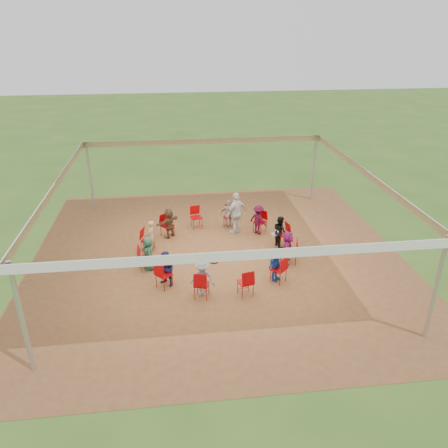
{
  "coord_description": "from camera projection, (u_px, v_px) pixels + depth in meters",
  "views": [
    {
      "loc": [
        -1.43,
        -13.55,
        7.61
      ],
      "look_at": [
        0.27,
        0.3,
        1.13
      ],
      "focal_mm": 35.0,
      "sensor_mm": 36.0,
      "label": 1
    }
  ],
  "objects": [
    {
      "name": "chair_0",
      "position": [
        283.0,
        234.0,
        16.18
      ],
      "size": [
        0.52,
        0.51,
        0.9
      ],
      "primitive_type": null,
      "rotation": [
        0.0,
        0.0,
        1.8
      ],
      "color": "#9F0104",
      "rests_on": "ground"
    },
    {
      "name": "chair_9",
      "position": [
        246.0,
        282.0,
        13.19
      ],
      "size": [
        0.51,
        0.52,
        0.9
      ],
      "primitive_type": null,
      "rotation": [
        0.0,
        0.0,
        0.23
      ],
      "color": "#9F0104",
      "rests_on": "ground"
    },
    {
      "name": "person_seated_1",
      "position": [
        258.0,
        220.0,
        17.02
      ],
      "size": [
        0.8,
        0.82,
        1.18
      ],
      "primitive_type": "imported",
      "rotation": [
        0.0,
        0.0,
        2.32
      ],
      "color": "#3D071C",
      "rests_on": "ground"
    },
    {
      "name": "dirt_patch",
      "position": [
        218.0,
        256.0,
        15.56
      ],
      "size": [
        13.0,
        13.0,
        0.0
      ],
      "primitive_type": "plane",
      "color": "brown",
      "rests_on": "ground"
    },
    {
      "name": "chair_11",
      "position": [
        291.0,
        251.0,
        14.98
      ],
      "size": [
        0.54,
        0.53,
        0.9
      ],
      "primitive_type": null,
      "rotation": [
        0.0,
        0.0,
        1.28
      ],
      "color": "#9F0104",
      "rests_on": "ground"
    },
    {
      "name": "person_seated_7",
      "position": [
        202.0,
        278.0,
        13.13
      ],
      "size": [
        0.84,
        0.58,
        1.18
      ],
      "primitive_type": "imported",
      "rotation": [
        0.0,
        0.0,
        -0.29
      ],
      "color": "gray",
      "rests_on": "ground"
    },
    {
      "name": "chair_2",
      "position": [
        229.0,
        216.0,
        17.67
      ],
      "size": [
        0.53,
        0.54,
        0.9
      ],
      "primitive_type": null,
      "rotation": [
        0.0,
        0.0,
        2.85
      ],
      "color": "#9F0104",
      "rests_on": "ground"
    },
    {
      "name": "person_seated_3",
      "position": [
        169.0,
        223.0,
        16.74
      ],
      "size": [
        1.08,
        1.05,
        1.18
      ],
      "primitive_type": "imported",
      "rotation": [
        0.0,
        0.0,
        -2.39
      ],
      "color": "brown",
      "rests_on": "ground"
    },
    {
      "name": "chair_8",
      "position": [
        202.0,
        285.0,
        13.08
      ],
      "size": [
        0.53,
        0.54,
        0.9
      ],
      "primitive_type": null,
      "rotation": [
        0.0,
        0.0,
        -0.29
      ],
      "color": "#9F0104",
      "rests_on": "ground"
    },
    {
      "name": "cable_coil",
      "position": [
        214.0,
        262.0,
        15.19
      ],
      "size": [
        0.37,
        0.37,
        0.03
      ],
      "rotation": [
        0.0,
        0.0,
        0.3
      ],
      "color": "black",
      "rests_on": "ground"
    },
    {
      "name": "chair_5",
      "position": [
        148.0,
        240.0,
        15.77
      ],
      "size": [
        0.54,
        0.53,
        0.9
      ],
      "primitive_type": null,
      "rotation": [
        0.0,
        0.0,
        -1.87
      ],
      "color": "#9F0104",
      "rests_on": "ground"
    },
    {
      "name": "chair_6",
      "position": [
        145.0,
        258.0,
        14.58
      ],
      "size": [
        0.52,
        0.51,
        0.9
      ],
      "primitive_type": null,
      "rotation": [
        0.0,
        0.0,
        -1.34
      ],
      "color": "#9F0104",
      "rests_on": "ground"
    },
    {
      "name": "chair_4",
      "position": [
        167.0,
        226.0,
        16.87
      ],
      "size": [
        0.61,
        0.61,
        0.9
      ],
      "primitive_type": null,
      "rotation": [
        0.0,
        0.0,
        -2.39
      ],
      "color": "#9F0104",
      "rests_on": "ground"
    },
    {
      "name": "person_seated_4",
      "position": [
        151.0,
        236.0,
        15.69
      ],
      "size": [
        0.4,
        0.49,
        1.18
      ],
      "primitive_type": "imported",
      "rotation": [
        0.0,
        0.0,
        -1.87
      ],
      "color": "tan",
      "rests_on": "ground"
    },
    {
      "name": "person_seated_5",
      "position": [
        148.0,
        253.0,
        14.55
      ],
      "size": [
        0.45,
        0.64,
        1.18
      ],
      "primitive_type": "imported",
      "rotation": [
        0.0,
        0.0,
        -1.34
      ],
      "color": "#265137",
      "rests_on": "ground"
    },
    {
      "name": "person_seated_2",
      "position": [
        229.0,
        214.0,
        17.5
      ],
      "size": [
        0.77,
        0.54,
        1.18
      ],
      "primitive_type": "imported",
      "rotation": [
        0.0,
        0.0,
        2.85
      ],
      "color": "#A8A293",
      "rests_on": "ground"
    },
    {
      "name": "person_seated_6",
      "position": [
        166.0,
        269.0,
        13.61
      ],
      "size": [
        0.63,
        0.64,
        1.18
      ],
      "primitive_type": "imported",
      "rotation": [
        0.0,
        0.0,
        -0.82
      ],
      "color": "#1B1843",
      "rests_on": "ground"
    },
    {
      "name": "chair_10",
      "position": [
        279.0,
        269.0,
        13.88
      ],
      "size": [
        0.61,
        0.61,
        0.9
      ],
      "primitive_type": null,
      "rotation": [
        0.0,
        0.0,
        0.75
      ],
      "color": "#9F0104",
      "rests_on": "ground"
    },
    {
      "name": "laptop",
      "position": [
        276.0,
        233.0,
        16.04
      ],
      "size": [
        0.29,
        0.33,
        0.2
      ],
      "rotation": [
        0.0,
        0.0,
        1.8
      ],
      "color": "#B7B7BC",
      "rests_on": "ground"
    },
    {
      "name": "standing_person",
      "position": [
        236.0,
        213.0,
        16.96
      ],
      "size": [
        1.1,
        0.97,
        1.69
      ],
      "primitive_type": "imported",
      "rotation": [
        0.0,
        0.0,
        3.73
      ],
      "color": "silver",
      "rests_on": "ground"
    },
    {
      "name": "tent",
      "position": [
        217.0,
        194.0,
        14.57
      ],
      "size": [
        10.33,
        10.33,
        3.0
      ],
      "color": "#B2B2B7",
      "rests_on": "ground"
    },
    {
      "name": "person_seated_9",
      "position": [
        288.0,
        247.0,
        14.93
      ],
      "size": [
        0.71,
        1.17,
        1.18
      ],
      "primitive_type": "imported",
      "rotation": [
        0.0,
        0.0,
        1.28
      ],
      "color": "#8E1E67",
      "rests_on": "ground"
    },
    {
      "name": "person_seated_8",
      "position": [
        276.0,
        264.0,
        13.89
      ],
      "size": [
        0.75,
        0.73,
        1.18
      ],
      "primitive_type": "imported",
      "rotation": [
        0.0,
        0.0,
        0.75
      ],
      "color": "#1F3E98",
      "rests_on": "ground"
    },
    {
      "name": "chair_1",
      "position": [
        260.0,
        222.0,
        17.16
      ],
      "size": [
        0.61,
        0.61,
        0.9
      ],
      "primitive_type": null,
      "rotation": [
        0.0,
        0.0,
        2.32
      ],
      "color": "#9F0104",
      "rests_on": "ground"
    },
    {
      "name": "ground",
      "position": [
        218.0,
        256.0,
        15.57
      ],
      "size": [
        80.0,
        80.0,
        0.0
      ],
      "primitive_type": "plane",
      "color": "#345A1C",
      "rests_on": "ground"
    },
    {
      "name": "chair_3",
      "position": [
        196.0,
        218.0,
        17.56
      ],
      "size": [
        0.51,
        0.52,
        0.9
      ],
      "primitive_type": null,
      "rotation": [
        0.0,
        0.0,
        -2.91
      ],
      "color": "#9F0104",
      "rests_on": "ground"
    },
    {
      "name": "person_seated_0",
      "position": [
        280.0,
        231.0,
        16.08
      ],
      "size": [
        0.45,
        0.63,
        1.18
      ],
      "primitive_type": "imported",
      "rotation": [
        0.0,
        0.0,
        1.8
      ],
      "color": "black",
      "rests_on": "ground"
    },
    {
      "name": "chair_7",
      "position": [
        164.0,
        275.0,
        13.59
      ],
      "size": [
        0.61,
        0.61,
        0.9
      ],
      "primitive_type": null,
      "rotation": [
        0.0,
        0.0,
        -0.82
      ],
      "color": "#9F0104",
      "rests_on": "ground"
    }
  ]
}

